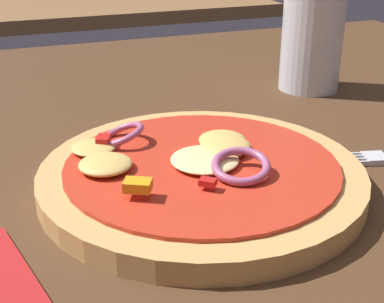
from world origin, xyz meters
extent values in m
cube|color=#4C301C|center=(0.00, 0.00, 0.01)|extent=(1.11, 1.08, 0.03)
cylinder|color=tan|center=(0.01, 0.04, 0.04)|extent=(0.24, 0.24, 0.02)
cylinder|color=red|center=(0.01, 0.04, 0.05)|extent=(0.20, 0.20, 0.00)
ellipsoid|color=#E5BC60|center=(0.04, 0.06, 0.05)|extent=(0.04, 0.04, 0.01)
ellipsoid|color=#F4DB8E|center=(0.01, 0.04, 0.05)|extent=(0.05, 0.05, 0.01)
ellipsoid|color=#E5BC60|center=(-0.06, 0.09, 0.05)|extent=(0.03, 0.03, 0.01)
ellipsoid|color=#EFCC72|center=(0.03, 0.04, 0.05)|extent=(0.03, 0.03, 0.01)
ellipsoid|color=#E5BC60|center=(-0.06, 0.05, 0.05)|extent=(0.04, 0.04, 0.01)
ellipsoid|color=#E5BC60|center=(0.04, 0.05, 0.05)|extent=(0.04, 0.04, 0.01)
torus|color=#B25984|center=(-0.03, 0.10, 0.05)|extent=(0.05, 0.05, 0.02)
torus|color=#B25984|center=(0.03, 0.01, 0.05)|extent=(0.05, 0.05, 0.01)
cube|color=orange|center=(-0.05, 0.01, 0.06)|extent=(0.02, 0.02, 0.01)
cube|color=red|center=(0.00, 0.00, 0.05)|extent=(0.01, 0.01, 0.00)
cube|color=red|center=(-0.05, 0.09, 0.05)|extent=(0.01, 0.02, 0.01)
cube|color=silver|center=(0.16, 0.03, 0.03)|extent=(0.02, 0.02, 0.00)
cube|color=silver|center=(0.14, 0.05, 0.03)|extent=(0.03, 0.01, 0.00)
cube|color=silver|center=(0.14, 0.04, 0.03)|extent=(0.03, 0.01, 0.00)
cube|color=silver|center=(0.13, 0.03, 0.03)|extent=(0.03, 0.01, 0.00)
cube|color=silver|center=(0.13, 0.03, 0.03)|extent=(0.03, 0.01, 0.00)
cylinder|color=silver|center=(0.21, 0.22, 0.09)|extent=(0.07, 0.07, 0.13)
cylinder|color=#C67214|center=(0.21, 0.22, 0.08)|extent=(0.06, 0.06, 0.10)
camera|label=1|loc=(-0.12, -0.29, 0.22)|focal=50.61mm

